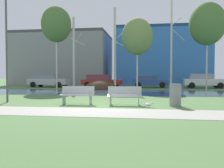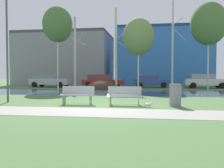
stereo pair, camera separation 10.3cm
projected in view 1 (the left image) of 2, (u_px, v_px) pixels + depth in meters
ground_plane at (120, 91)px, 20.63m from camera, size 120.00×120.00×0.00m
paved_path_strip at (89, 112)px, 9.12m from camera, size 60.00×2.17×0.01m
river_band at (119, 92)px, 19.50m from camera, size 80.00×6.57×0.01m
soil_mound at (101, 89)px, 24.13m from camera, size 3.20×3.29×1.82m
bench_left at (77, 94)px, 11.63m from camera, size 1.62×0.63×0.87m
bench_right at (125, 95)px, 11.32m from camera, size 1.62×0.63×0.87m
trash_bin at (175, 95)px, 10.85m from camera, size 0.54×0.54×1.01m
seagull at (149, 104)px, 10.49m from camera, size 0.40×0.15×0.25m
streetlamp at (6, 30)px, 12.39m from camera, size 0.32×0.32×5.64m
birch_far_left at (56, 24)px, 24.80m from camera, size 3.07×3.07×8.55m
birch_left at (74, 53)px, 24.31m from camera, size 1.27×1.98×7.27m
birch_center_left at (115, 48)px, 24.83m from camera, size 1.11×1.87×8.34m
birch_center at (137, 37)px, 23.92m from camera, size 3.09×3.09×7.10m
birch_center_right at (172, 43)px, 23.99m from camera, size 1.36×2.25×9.11m
birch_right at (207, 24)px, 22.54m from camera, size 3.35×3.35×8.23m
parked_van_nearest_silver at (48, 80)px, 28.03m from camera, size 4.83×2.21×1.48m
parked_sedan_second_red at (101, 81)px, 27.98m from camera, size 4.73×2.16×1.47m
parked_hatch_third_blue at (150, 81)px, 27.42m from camera, size 4.11×2.21×1.33m
parked_wagon_fourth_white at (203, 81)px, 26.01m from camera, size 4.40×2.31×1.55m
building_grey_warehouse at (65, 59)px, 37.34m from camera, size 13.45×9.63×7.67m
building_blue_store at (161, 57)px, 36.26m from camera, size 12.98×9.53×8.16m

